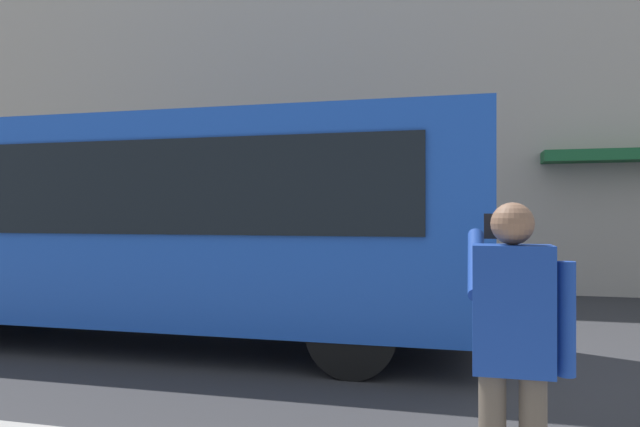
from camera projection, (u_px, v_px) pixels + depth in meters
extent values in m
plane|color=#2B2B2D|center=(487.00, 362.00, 7.12)|extent=(60.00, 60.00, 0.00)
cube|color=#A89E8E|center=(479.00, 33.00, 13.71)|extent=(28.00, 0.80, 12.00)
cube|color=#1947AD|center=(157.00, 220.00, 8.22)|extent=(9.00, 2.50, 2.60)
cube|color=black|center=(102.00, 188.00, 7.00)|extent=(7.60, 0.06, 1.10)
cylinder|color=black|center=(31.00, 289.00, 10.03)|extent=(1.00, 0.28, 1.00)
cylinder|color=black|center=(382.00, 302.00, 8.54)|extent=(1.00, 0.28, 1.00)
cylinder|color=black|center=(352.00, 332.00, 6.41)|extent=(1.00, 0.28, 1.00)
cube|color=navy|center=(512.00, 309.00, 3.04)|extent=(0.40, 0.24, 0.66)
sphere|color=brown|center=(512.00, 224.00, 3.04)|extent=(0.22, 0.22, 0.22)
cylinder|color=navy|center=(567.00, 319.00, 2.97)|extent=(0.09, 0.09, 0.58)
cylinder|color=navy|center=(476.00, 263.00, 3.24)|extent=(0.09, 0.48, 0.37)
cube|color=black|center=(490.00, 226.00, 3.35)|extent=(0.07, 0.01, 0.14)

